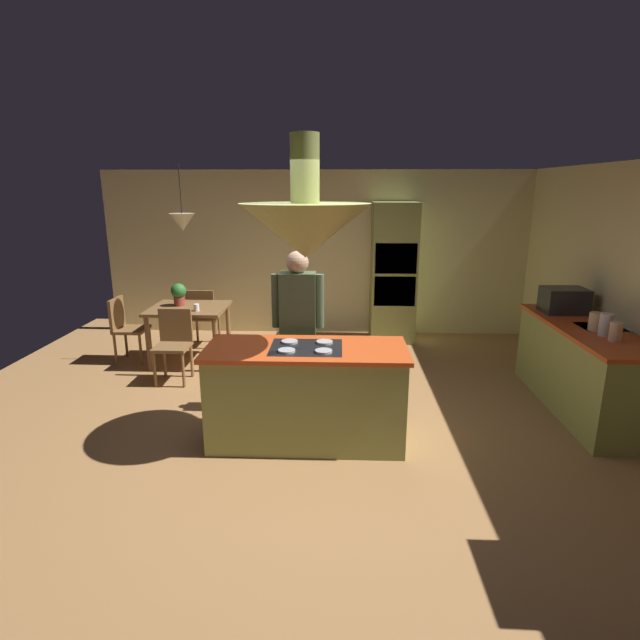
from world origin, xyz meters
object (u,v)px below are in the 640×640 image
(kitchen_island, at_px, (306,394))
(chair_by_back_wall, at_px, (203,314))
(chair_facing_island, at_px, (174,340))
(chair_at_corner, at_px, (125,325))
(canister_flour, at_px, (616,332))
(microwave_on_counter, at_px, (564,300))
(person_at_island, at_px, (298,322))
(cup_on_table, at_px, (196,308))
(oven_tower, at_px, (393,273))
(potted_plant_on_table, at_px, (179,293))
(canister_tea, at_px, (596,322))
(canister_sugar, at_px, (606,325))
(dining_table, at_px, (189,315))

(kitchen_island, bearing_deg, chair_by_back_wall, 121.74)
(chair_facing_island, bearing_deg, chair_at_corner, 143.39)
(canister_flour, relative_size, microwave_on_counter, 0.40)
(person_at_island, height_order, cup_on_table, person_at_island)
(oven_tower, relative_size, microwave_on_counter, 4.53)
(cup_on_table, xyz_separation_m, microwave_on_counter, (4.37, -0.48, 0.24))
(oven_tower, xyz_separation_m, microwave_on_counter, (1.74, -1.84, 0.00))
(potted_plant_on_table, distance_m, cup_on_table, 0.44)
(kitchen_island, relative_size, chair_facing_island, 2.07)
(potted_plant_on_table, bearing_deg, oven_tower, 19.94)
(kitchen_island, bearing_deg, oven_tower, 71.26)
(canister_tea, bearing_deg, chair_by_back_wall, 155.26)
(chair_at_corner, height_order, potted_plant_on_table, potted_plant_on_table)
(cup_on_table, bearing_deg, potted_plant_on_table, 137.24)
(chair_at_corner, height_order, canister_flour, canister_flour)
(microwave_on_counter, bearing_deg, canister_sugar, -90.00)
(chair_by_back_wall, xyz_separation_m, cup_on_table, (0.17, -0.86, 0.30))
(kitchen_island, height_order, microwave_on_counter, microwave_on_counter)
(kitchen_island, relative_size, chair_at_corner, 2.07)
(person_at_island, relative_size, canister_flour, 9.15)
(oven_tower, relative_size, dining_table, 2.11)
(chair_facing_island, bearing_deg, potted_plant_on_table, 101.03)
(kitchen_island, bearing_deg, canister_sugar, 9.52)
(chair_facing_island, relative_size, potted_plant_on_table, 2.90)
(chair_at_corner, relative_size, potted_plant_on_table, 2.90)
(chair_at_corner, bearing_deg, microwave_on_counter, -97.33)
(canister_flour, bearing_deg, canister_tea, 90.00)
(kitchen_island, height_order, canister_tea, canister_tea)
(canister_sugar, bearing_deg, potted_plant_on_table, 160.05)
(oven_tower, bearing_deg, chair_at_corner, -162.71)
(canister_tea, bearing_deg, chair_at_corner, 165.07)
(person_at_island, height_order, canister_tea, person_at_island)
(dining_table, xyz_separation_m, canister_flour, (4.54, -1.80, 0.35))
(potted_plant_on_table, bearing_deg, cup_on_table, -42.76)
(oven_tower, height_order, person_at_island, oven_tower)
(microwave_on_counter, bearing_deg, chair_by_back_wall, 163.51)
(person_at_island, bearing_deg, cup_on_table, 138.64)
(kitchen_island, distance_m, canister_tea, 2.96)
(cup_on_table, relative_size, canister_flour, 0.49)
(oven_tower, bearing_deg, chair_facing_island, -147.39)
(potted_plant_on_table, relative_size, canister_flour, 1.63)
(chair_at_corner, relative_size, cup_on_table, 9.67)
(person_at_island, relative_size, canister_tea, 9.34)
(canister_flour, height_order, microwave_on_counter, microwave_on_counter)
(cup_on_table, bearing_deg, canister_flour, -20.00)
(chair_by_back_wall, bearing_deg, cup_on_table, 101.27)
(person_at_island, distance_m, canister_flour, 2.99)
(kitchen_island, height_order, chair_at_corner, kitchen_island)
(cup_on_table, xyz_separation_m, canister_tea, (4.37, -1.23, 0.19))
(chair_at_corner, bearing_deg, chair_by_back_wall, -53.39)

